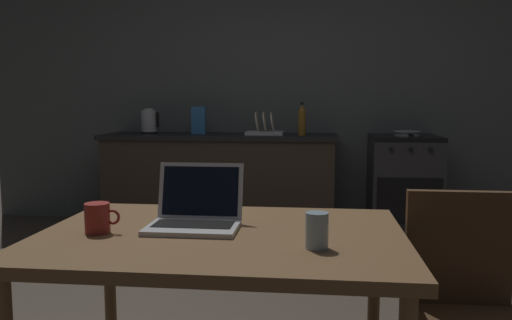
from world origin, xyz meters
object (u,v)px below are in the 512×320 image
at_px(coffee_mug, 98,218).
at_px(cereal_box, 199,120).
at_px(chair, 464,301).
at_px(laptop, 195,215).
at_px(dish_rack, 265,129).
at_px(dining_table, 221,252).
at_px(frying_pan, 407,133).
at_px(stove_oven, 404,185).
at_px(bottle, 302,120).
at_px(electric_kettle, 149,122).
at_px(drinking_glass, 317,231).

xyz_separation_m(coffee_mug, cereal_box, (-0.34, 3.10, 0.22)).
xyz_separation_m(chair, laptop, (-0.96, -0.03, 0.29)).
distance_m(chair, dish_rack, 3.13).
relative_size(chair, coffee_mug, 7.02).
height_order(dining_table, frying_pan, frying_pan).
distance_m(stove_oven, laptop, 3.22).
bearing_deg(chair, dining_table, -166.20).
xyz_separation_m(frying_pan, dish_rack, (-1.27, 0.03, 0.02)).
height_order(bottle, coffee_mug, bottle).
distance_m(dining_table, dish_rack, 3.03).
height_order(electric_kettle, drinking_glass, electric_kettle).
relative_size(electric_kettle, dish_rack, 0.70).
height_order(frying_pan, drinking_glass, frying_pan).
relative_size(laptop, cereal_box, 1.25).
height_order(stove_oven, bottle, bottle).
bearing_deg(drinking_glass, chair, 25.70).
bearing_deg(coffee_mug, drinking_glass, -8.09).
bearing_deg(frying_pan, cereal_box, 178.52).
bearing_deg(dining_table, coffee_mug, -172.36).
xyz_separation_m(drinking_glass, cereal_box, (-1.09, 3.20, 0.22)).
bearing_deg(drinking_glass, stove_oven, 76.08).
relative_size(bottle, coffee_mug, 2.37).
distance_m(bottle, cereal_box, 0.97).
height_order(bottle, dish_rack, bottle).
xyz_separation_m(stove_oven, chair, (-0.27, -2.93, 0.06)).
distance_m(stove_oven, bottle, 1.09).
bearing_deg(laptop, stove_oven, 62.59).
distance_m(laptop, coffee_mug, 0.34).
height_order(frying_pan, dish_rack, dish_rack).
bearing_deg(bottle, coffee_mug, -101.61).
bearing_deg(frying_pan, coffee_mug, -117.02).
relative_size(dining_table, electric_kettle, 5.32).
distance_m(bottle, drinking_glass, 3.14).
distance_m(dining_table, electric_kettle, 3.28).
bearing_deg(dining_table, bottle, 86.16).
distance_m(laptop, dish_rack, 2.96).
bearing_deg(dish_rack, electric_kettle, 180.00).
relative_size(dining_table, coffee_mug, 10.13).
relative_size(dining_table, cereal_box, 4.95).
distance_m(laptop, bottle, 2.94).
xyz_separation_m(electric_kettle, frying_pan, (2.37, -0.03, -0.09)).
height_order(stove_oven, laptop, laptop).
bearing_deg(bottle, cereal_box, 175.85).
bearing_deg(dining_table, drinking_glass, -26.37).
height_order(chair, dish_rack, dish_rack).
bearing_deg(frying_pan, stove_oven, 116.56).
bearing_deg(coffee_mug, dining_table, 7.64).
relative_size(stove_oven, dining_table, 0.70).
relative_size(chair, cereal_box, 3.43).
bearing_deg(cereal_box, bottle, -4.15).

